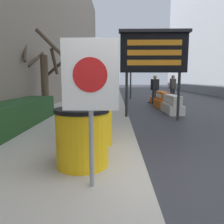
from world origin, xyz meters
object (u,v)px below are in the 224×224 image
at_px(barrel_drum_foreground, 82,137).
at_px(jersey_barrier_white, 172,105).
at_px(barrel_drum_middle, 93,123).
at_px(pedestrian_worker, 173,86).
at_px(pedestrian_passerby, 155,87).
at_px(barrel_drum_back, 95,114).
at_px(traffic_cone_mid, 152,97).
at_px(traffic_light_near_curb, 131,66).
at_px(message_board, 154,53).
at_px(traffic_cone_near, 153,97).
at_px(jersey_barrier_orange_near, 162,100).
at_px(warning_sign, 90,85).

xyz_separation_m(barrel_drum_foreground, jersey_barrier_white, (3.04, 6.41, -0.24)).
bearing_deg(barrel_drum_middle, pedestrian_worker, 67.45).
height_order(jersey_barrier_white, pedestrian_worker, pedestrian_worker).
distance_m(barrel_drum_foreground, pedestrian_passerby, 10.68).
distance_m(barrel_drum_back, pedestrian_passerby, 8.50).
xyz_separation_m(jersey_barrier_white, traffic_cone_mid, (-0.22, 4.24, 0.02)).
distance_m(traffic_cone_mid, pedestrian_passerby, 0.77).
bearing_deg(traffic_light_near_curb, message_board, -88.70).
xyz_separation_m(barrel_drum_foreground, pedestrian_worker, (4.37, 11.57, 0.47)).
relative_size(jersey_barrier_white, traffic_cone_near, 2.47).
xyz_separation_m(jersey_barrier_white, jersey_barrier_orange_near, (0.00, 2.20, 0.01)).
distance_m(traffic_cone_near, traffic_light_near_curb, 3.54).
bearing_deg(barrel_drum_back, jersey_barrier_orange_near, 64.22).
relative_size(barrel_drum_back, pedestrian_worker, 0.51).
distance_m(barrel_drum_foreground, traffic_light_near_curb, 13.71).
distance_m(barrel_drum_middle, warning_sign, 2.04).
relative_size(barrel_drum_foreground, barrel_drum_back, 1.00).
height_order(traffic_cone_near, pedestrian_passerby, pedestrian_passerby).
distance_m(barrel_drum_foreground, barrel_drum_back, 2.29).
xyz_separation_m(barrel_drum_foreground, warning_sign, (0.22, -0.71, 0.83)).
bearing_deg(barrel_drum_middle, warning_sign, -84.35).
xyz_separation_m(barrel_drum_middle, traffic_cone_near, (2.89, 9.79, -0.22)).
relative_size(barrel_drum_middle, traffic_light_near_curb, 0.27).
bearing_deg(barrel_drum_foreground, warning_sign, -72.52).
bearing_deg(traffic_cone_near, pedestrian_worker, 23.62).
bearing_deg(barrel_drum_back, barrel_drum_middle, -87.74).
relative_size(jersey_barrier_white, pedestrian_worker, 1.04).
xyz_separation_m(traffic_cone_near, pedestrian_passerby, (0.00, -0.68, 0.66)).
xyz_separation_m(barrel_drum_back, jersey_barrier_orange_near, (3.05, 6.31, -0.22)).
relative_size(barrel_drum_foreground, traffic_cone_mid, 1.22).
bearing_deg(warning_sign, traffic_light_near_curb, 84.24).
distance_m(barrel_drum_back, traffic_light_near_curb, 11.46).
height_order(barrel_drum_foreground, traffic_cone_near, barrel_drum_foreground).
distance_m(jersey_barrier_orange_near, pedestrian_passerby, 1.79).
bearing_deg(traffic_cone_mid, jersey_barrier_orange_near, -83.75).
bearing_deg(traffic_cone_near, jersey_barrier_white, -88.53).
bearing_deg(barrel_drum_middle, barrel_drum_foreground, -91.95).
relative_size(warning_sign, jersey_barrier_white, 0.99).
bearing_deg(barrel_drum_foreground, traffic_cone_mid, 75.18).
bearing_deg(barrel_drum_back, pedestrian_worker, 64.76).
bearing_deg(traffic_light_near_curb, barrel_drum_back, -98.45).
xyz_separation_m(jersey_barrier_orange_near, traffic_cone_mid, (-0.22, 2.05, 0.00)).
bearing_deg(pedestrian_passerby, traffic_cone_near, 63.50).
height_order(warning_sign, jersey_barrier_white, warning_sign).
relative_size(barrel_drum_foreground, pedestrian_worker, 0.51).
height_order(barrel_drum_middle, pedestrian_passerby, pedestrian_passerby).
bearing_deg(pedestrian_worker, message_board, 155.14).
bearing_deg(traffic_cone_mid, message_board, -99.04).
bearing_deg(barrel_drum_foreground, traffic_cone_near, 75.02).
relative_size(message_board, jersey_barrier_orange_near, 1.81).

